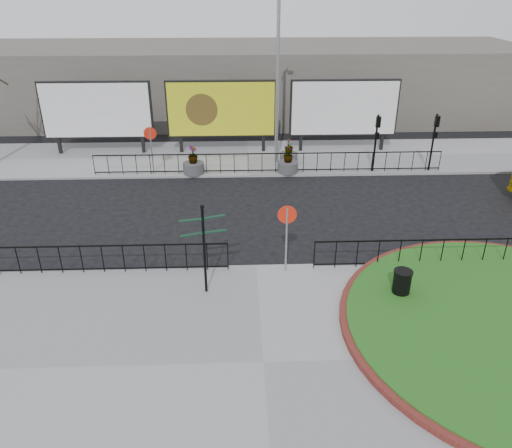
{
  "coord_description": "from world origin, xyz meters",
  "views": [
    {
      "loc": [
        -0.58,
        -15.24,
        9.3
      ],
      "look_at": [
        0.01,
        0.67,
        1.42
      ],
      "focal_mm": 35.0,
      "sensor_mm": 36.0,
      "label": 1
    }
  ],
  "objects_px": {
    "fingerpost_sign": "(204,241)",
    "litter_bin": "(402,284)",
    "lamp_post": "(278,75)",
    "planter_a": "(193,165)",
    "billboard_mid": "(221,109)",
    "planter_c": "(289,154)",
    "planter_b": "(288,164)"
  },
  "relations": [
    {
      "from": "billboard_mid",
      "to": "litter_bin",
      "type": "relative_size",
      "value": 6.24
    },
    {
      "from": "planter_a",
      "to": "billboard_mid",
      "type": "bearing_deg",
      "value": 68.31
    },
    {
      "from": "lamp_post",
      "to": "fingerpost_sign",
      "type": "relative_size",
      "value": 2.99
    },
    {
      "from": "billboard_mid",
      "to": "planter_c",
      "type": "bearing_deg",
      "value": -28.05
    },
    {
      "from": "litter_bin",
      "to": "planter_a",
      "type": "relative_size",
      "value": 0.68
    },
    {
      "from": "lamp_post",
      "to": "planter_a",
      "type": "xyz_separation_m",
      "value": [
        -4.43,
        -1.6,
        -4.24
      ]
    },
    {
      "from": "lamp_post",
      "to": "planter_a",
      "type": "bearing_deg",
      "value": -160.13
    },
    {
      "from": "lamp_post",
      "to": "fingerpost_sign",
      "type": "height_order",
      "value": "lamp_post"
    },
    {
      "from": "lamp_post",
      "to": "planter_a",
      "type": "distance_m",
      "value": 6.33
    },
    {
      "from": "lamp_post",
      "to": "planter_a",
      "type": "height_order",
      "value": "lamp_post"
    },
    {
      "from": "litter_bin",
      "to": "planter_c",
      "type": "distance_m",
      "value": 13.38
    },
    {
      "from": "lamp_post",
      "to": "litter_bin",
      "type": "distance_m",
      "value": 14.16
    },
    {
      "from": "fingerpost_sign",
      "to": "planter_b",
      "type": "distance_m",
      "value": 11.67
    },
    {
      "from": "billboard_mid",
      "to": "planter_b",
      "type": "relative_size",
      "value": 4.33
    },
    {
      "from": "litter_bin",
      "to": "planter_a",
      "type": "xyz_separation_m",
      "value": [
        -7.42,
        11.59,
        -0.03
      ]
    },
    {
      "from": "lamp_post",
      "to": "planter_c",
      "type": "height_order",
      "value": "lamp_post"
    },
    {
      "from": "billboard_mid",
      "to": "lamp_post",
      "type": "distance_m",
      "value": 4.23
    },
    {
      "from": "lamp_post",
      "to": "litter_bin",
      "type": "height_order",
      "value": "lamp_post"
    },
    {
      "from": "planter_b",
      "to": "planter_c",
      "type": "bearing_deg",
      "value": 82.87
    },
    {
      "from": "billboard_mid",
      "to": "fingerpost_sign",
      "type": "bearing_deg",
      "value": -90.77
    },
    {
      "from": "fingerpost_sign",
      "to": "litter_bin",
      "type": "xyz_separation_m",
      "value": [
        6.2,
        -0.6,
        -1.36
      ]
    },
    {
      "from": "billboard_mid",
      "to": "litter_bin",
      "type": "distance_m",
      "value": 16.42
    },
    {
      "from": "litter_bin",
      "to": "planter_a",
      "type": "bearing_deg",
      "value": 122.64
    },
    {
      "from": "billboard_mid",
      "to": "litter_bin",
      "type": "xyz_separation_m",
      "value": [
        6.0,
        -15.16,
        -1.98
      ]
    },
    {
      "from": "fingerpost_sign",
      "to": "planter_b",
      "type": "height_order",
      "value": "fingerpost_sign"
    },
    {
      "from": "fingerpost_sign",
      "to": "planter_a",
      "type": "xyz_separation_m",
      "value": [
        -1.23,
        10.98,
        -1.39
      ]
    },
    {
      "from": "lamp_post",
      "to": "litter_bin",
      "type": "relative_size",
      "value": 9.3
    },
    {
      "from": "billboard_mid",
      "to": "litter_bin",
      "type": "height_order",
      "value": "billboard_mid"
    },
    {
      "from": "lamp_post",
      "to": "planter_b",
      "type": "relative_size",
      "value": 6.45
    },
    {
      "from": "billboard_mid",
      "to": "planter_a",
      "type": "relative_size",
      "value": 4.22
    },
    {
      "from": "fingerpost_sign",
      "to": "litter_bin",
      "type": "height_order",
      "value": "fingerpost_sign"
    },
    {
      "from": "fingerpost_sign",
      "to": "litter_bin",
      "type": "relative_size",
      "value": 3.11
    }
  ]
}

